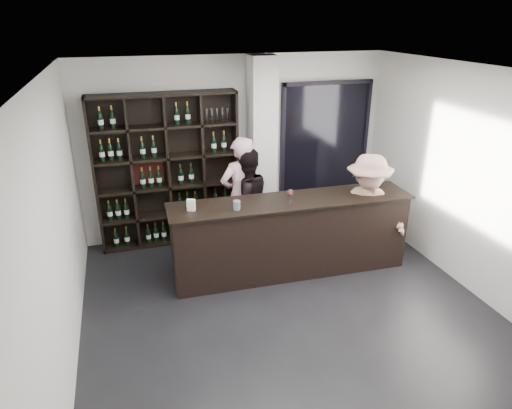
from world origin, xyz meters
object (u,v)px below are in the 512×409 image
object	(u,v)px
wine_shelf	(168,171)
taster_black	(246,203)
customer	(366,212)
taster_pink	(241,196)
tasting_counter	(291,236)

from	to	relation	value
wine_shelf	taster_black	world-z (taller)	wine_shelf
taster_black	customer	xyz separation A→B (m)	(1.54, -0.89, 0.02)
taster_pink	taster_black	xyz separation A→B (m)	(0.05, -0.08, -0.08)
taster_black	wine_shelf	bearing A→B (deg)	-51.95
customer	taster_pink	bearing A→B (deg)	172.35
customer	taster_black	bearing A→B (deg)	173.65
tasting_counter	taster_black	distance (m)	0.92
wine_shelf	taster_pink	world-z (taller)	wine_shelf
tasting_counter	taster_pink	bearing A→B (deg)	122.78
tasting_counter	taster_black	xyz separation A→B (m)	(-0.45, 0.75, 0.27)
tasting_counter	customer	bearing A→B (deg)	-5.46
tasting_counter	taster_black	bearing A→B (deg)	122.59
taster_pink	customer	bearing A→B (deg)	135.61
tasting_counter	taster_pink	size ratio (longest dim) A/B	1.85
tasting_counter	customer	size ratio (longest dim) A/B	1.99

